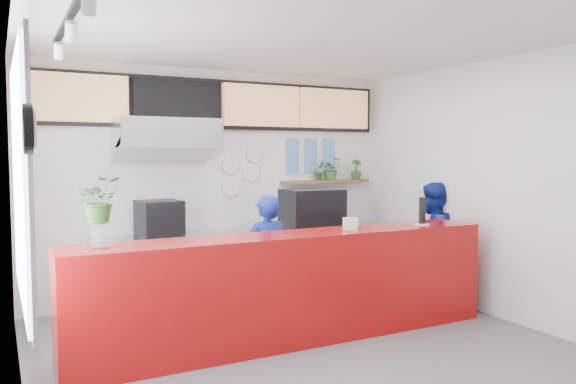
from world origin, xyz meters
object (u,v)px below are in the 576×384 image
object	(u,v)px
staff_center	(266,260)
pepper_mill	(422,210)
service_counter	(293,288)
espresso_machine	(312,208)
staff_right	(432,241)
panini_oven	(159,218)

from	to	relation	value
staff_center	pepper_mill	size ratio (longest dim) A/B	4.88
service_counter	espresso_machine	world-z (taller)	espresso_machine
pepper_mill	service_counter	bearing A→B (deg)	178.31
service_counter	staff_center	distance (m)	0.63
staff_right	pepper_mill	xyz separation A→B (m)	(-0.76, -0.68, 0.50)
service_counter	pepper_mill	xyz separation A→B (m)	(1.63, -0.05, 0.71)
staff_right	panini_oven	bearing A→B (deg)	-31.71
service_counter	staff_right	bearing A→B (deg)	14.79
pepper_mill	panini_oven	bearing A→B (deg)	143.77
panini_oven	staff_center	size ratio (longest dim) A/B	0.33
staff_center	staff_right	world-z (taller)	staff_right
panini_oven	staff_center	world-z (taller)	staff_center
service_counter	pepper_mill	size ratio (longest dim) A/B	15.14
espresso_machine	staff_center	xyz separation A→B (m)	(-1.28, -1.19, -0.43)
service_counter	panini_oven	size ratio (longest dim) A/B	9.28
service_counter	staff_center	xyz separation A→B (m)	(-0.02, 0.61, 0.18)
panini_oven	espresso_machine	xyz separation A→B (m)	(2.15, 0.00, 0.04)
espresso_machine	panini_oven	bearing A→B (deg)	-178.70
service_counter	espresso_machine	distance (m)	2.28
espresso_machine	staff_right	distance (m)	1.67
espresso_machine	staff_right	size ratio (longest dim) A/B	0.52
staff_center	staff_right	distance (m)	2.41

